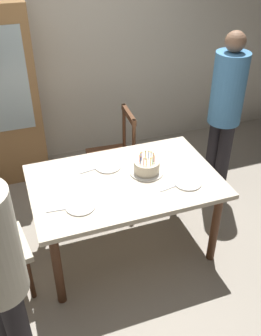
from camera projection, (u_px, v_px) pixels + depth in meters
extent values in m
plane|color=#9E9384|center=(125.00, 246.00, 3.49)|extent=(6.40, 6.40, 0.00)
cube|color=silver|center=(71.00, 49.00, 4.21)|extent=(6.40, 0.10, 2.60)
cube|color=beige|center=(125.00, 181.00, 3.08)|extent=(1.53, 0.98, 0.04)
cylinder|color=#56331E|center=(58.00, 269.00, 2.80)|extent=(0.07, 0.07, 0.72)
cylinder|color=#56331E|center=(215.00, 228.00, 3.17)|extent=(0.07, 0.07, 0.72)
cylinder|color=#56331E|center=(42.00, 206.00, 3.41)|extent=(0.07, 0.07, 0.72)
cylinder|color=#56331E|center=(175.00, 177.00, 3.78)|extent=(0.07, 0.07, 0.72)
cylinder|color=silver|center=(146.00, 172.00, 3.14)|extent=(0.28, 0.28, 0.01)
cylinder|color=beige|center=(147.00, 166.00, 3.11)|extent=(0.21, 0.21, 0.10)
cylinder|color=#E54C4C|center=(153.00, 157.00, 3.09)|extent=(0.01, 0.01, 0.05)
sphere|color=#FFC64C|center=(153.00, 153.00, 3.07)|extent=(0.01, 0.01, 0.01)
cylinder|color=#4C7FE5|center=(151.00, 155.00, 3.11)|extent=(0.01, 0.01, 0.05)
sphere|color=#FFC64C|center=(151.00, 152.00, 3.09)|extent=(0.01, 0.01, 0.01)
cylinder|color=#4C7FE5|center=(149.00, 155.00, 3.12)|extent=(0.01, 0.01, 0.05)
sphere|color=#FFC64C|center=(149.00, 151.00, 3.10)|extent=(0.01, 0.01, 0.01)
cylinder|color=yellow|center=(145.00, 155.00, 3.12)|extent=(0.01, 0.01, 0.05)
sphere|color=#FFC64C|center=(145.00, 151.00, 3.10)|extent=(0.01, 0.01, 0.01)
cylinder|color=#D872CC|center=(142.00, 156.00, 3.10)|extent=(0.01, 0.01, 0.05)
sphere|color=#FFC64C|center=(142.00, 152.00, 3.09)|extent=(0.01, 0.01, 0.01)
cylinder|color=#4C7FE5|center=(140.00, 157.00, 3.09)|extent=(0.01, 0.01, 0.05)
sphere|color=#FFC64C|center=(140.00, 153.00, 3.07)|extent=(0.01, 0.01, 0.01)
cylinder|color=#E54C4C|center=(140.00, 159.00, 3.06)|extent=(0.01, 0.01, 0.05)
sphere|color=#FFC64C|center=(140.00, 155.00, 3.04)|extent=(0.01, 0.01, 0.01)
cylinder|color=#4C7FE5|center=(141.00, 160.00, 3.04)|extent=(0.01, 0.01, 0.05)
sphere|color=#FFC64C|center=(141.00, 157.00, 3.03)|extent=(0.01, 0.01, 0.01)
cylinder|color=#E54C4C|center=(144.00, 162.00, 3.03)|extent=(0.01, 0.01, 0.05)
sphere|color=#FFC64C|center=(144.00, 158.00, 3.01)|extent=(0.01, 0.01, 0.01)
cylinder|color=yellow|center=(146.00, 162.00, 3.02)|extent=(0.01, 0.01, 0.05)
sphere|color=#FFC64C|center=(146.00, 159.00, 3.00)|extent=(0.01, 0.01, 0.01)
cylinder|color=yellow|center=(151.00, 162.00, 3.03)|extent=(0.01, 0.01, 0.05)
sphere|color=#FFC64C|center=(151.00, 158.00, 3.01)|extent=(0.01, 0.01, 0.01)
cylinder|color=#66CC72|center=(153.00, 161.00, 3.04)|extent=(0.01, 0.01, 0.05)
sphere|color=#FFC64C|center=(153.00, 157.00, 3.02)|extent=(0.01, 0.01, 0.01)
cylinder|color=#E54C4C|center=(154.00, 159.00, 3.06)|extent=(0.01, 0.01, 0.05)
sphere|color=#FFC64C|center=(154.00, 155.00, 3.04)|extent=(0.01, 0.01, 0.01)
cylinder|color=white|center=(80.00, 206.00, 2.77)|extent=(0.22, 0.22, 0.01)
cylinder|color=white|center=(108.00, 166.00, 3.21)|extent=(0.22, 0.22, 0.01)
cylinder|color=white|center=(188.00, 183.00, 3.02)|extent=(0.22, 0.22, 0.01)
cube|color=silver|center=(58.00, 210.00, 2.75)|extent=(0.18, 0.03, 0.01)
cube|color=silver|center=(90.00, 170.00, 3.17)|extent=(0.18, 0.05, 0.01)
cube|color=silver|center=(170.00, 188.00, 2.97)|extent=(0.18, 0.05, 0.01)
cube|color=#56331E|center=(110.00, 158.00, 3.90)|extent=(0.47, 0.47, 0.05)
cylinder|color=#56331E|center=(92.00, 171.00, 4.13)|extent=(0.04, 0.04, 0.42)
cylinder|color=#56331E|center=(99.00, 189.00, 3.86)|extent=(0.04, 0.04, 0.42)
cylinder|color=#56331E|center=(122.00, 166.00, 4.21)|extent=(0.04, 0.04, 0.42)
cylinder|color=#56331E|center=(131.00, 183.00, 3.94)|extent=(0.04, 0.04, 0.42)
cylinder|color=#56331E|center=(124.00, 126.00, 3.95)|extent=(0.04, 0.04, 0.50)
cylinder|color=#56331E|center=(134.00, 143.00, 3.67)|extent=(0.04, 0.04, 0.50)
cube|color=#56331E|center=(129.00, 115.00, 3.69)|extent=(0.06, 0.40, 0.06)
cylinder|color=#56331E|center=(30.00, 278.00, 2.91)|extent=(0.04, 0.04, 0.42)
cylinder|color=#56331E|center=(19.00, 250.00, 3.16)|extent=(0.04, 0.04, 0.42)
cylinder|color=#262328|center=(20.00, 336.00, 2.31)|extent=(0.14, 0.14, 0.80)
cylinder|color=#262328|center=(6.00, 325.00, 2.37)|extent=(0.14, 0.14, 0.80)
cylinder|color=#262328|center=(213.00, 154.00, 4.03)|extent=(0.14, 0.14, 0.83)
cylinder|color=#262328|center=(223.00, 159.00, 3.95)|extent=(0.14, 0.14, 0.83)
cylinder|color=#4C8CC6|center=(228.00, 89.00, 3.56)|extent=(0.32, 0.32, 0.69)
sphere|color=#8C664C|center=(236.00, 41.00, 3.32)|extent=(0.19, 0.19, 0.19)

